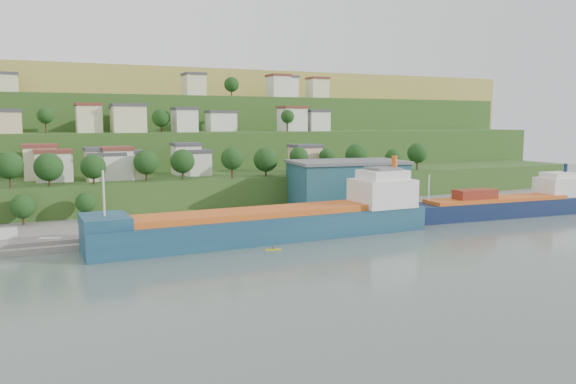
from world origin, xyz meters
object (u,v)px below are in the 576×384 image
cargo_ship_far (508,207)px  caravan (1,236)px  warehouse (347,183)px  cargo_ship_near (278,224)px  kayak_orange (258,245)px

cargo_ship_far → caravan: bearing=178.3°
cargo_ship_far → warehouse: (-38.01, 21.42, 6.00)m
cargo_ship_near → cargo_ship_far: cargo_ship_near is taller
cargo_ship_near → warehouse: (30.90, 23.36, 5.30)m
cargo_ship_near → warehouse: 39.10m
kayak_orange → caravan: bearing=136.5°
kayak_orange → cargo_ship_near: bearing=14.4°
caravan → cargo_ship_near: bearing=-19.4°
cargo_ship_near → warehouse: bearing=35.5°
cargo_ship_far → cargo_ship_near: bearing=-174.4°
cargo_ship_near → kayak_orange: size_ratio=27.21×
warehouse → caravan: bearing=-167.0°
cargo_ship_near → caravan: size_ratio=12.78×
caravan → kayak_orange: bearing=-26.6°
caravan → kayak_orange: size_ratio=2.13×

